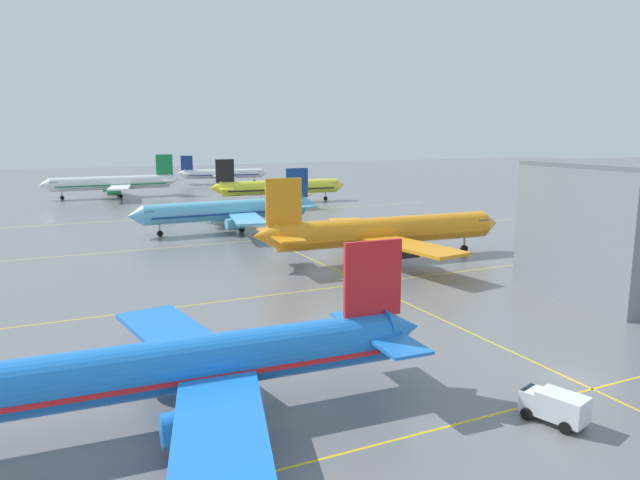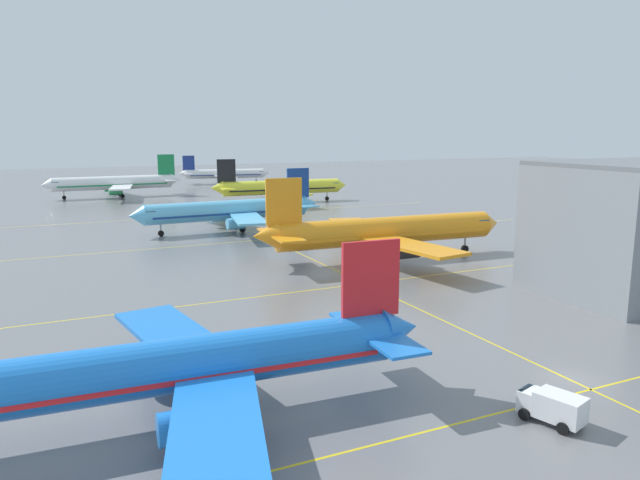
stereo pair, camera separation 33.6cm
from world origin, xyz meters
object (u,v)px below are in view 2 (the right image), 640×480
Objects in this scene: airliner_front_gate at (183,365)px; airliner_far_right_stand at (115,183)px; service_truck_red_van at (552,406)px; airliner_distant_taxiway at (224,174)px; airliner_far_left_stand at (280,188)px; airliner_third_row at (230,210)px; airliner_second_row at (384,231)px.

airliner_far_right_stand is at bearing 85.31° from airliner_front_gate.
airliner_far_right_stand is (11.65, 141.93, 0.29)m from airliner_front_gate.
airliner_far_right_stand is 8.58× the size of service_truck_red_van.
airliner_far_left_stand is at bearing -92.61° from airliner_distant_taxiway.
airliner_far_left_stand is 8.41× the size of service_truck_red_van.
service_truck_red_van is (-3.06, -82.14, -2.76)m from airliner_third_row.
airliner_third_row reaches higher than airliner_front_gate.
airliner_front_gate is 7.99× the size of service_truck_red_van.
airliner_third_row is at bearing -123.18° from airliner_far_left_stand.
service_truck_red_van is at bearing -26.10° from airliner_front_gate.
airliner_distant_taxiway is at bearing 73.06° from airliner_front_gate.
airliner_second_row reaches higher than airliner_front_gate.
airliner_far_left_stand is 49.75m from airliner_far_right_stand.
airliner_front_gate is at bearing -94.69° from airliner_far_right_stand.
airliner_front_gate is at bearing -114.35° from airliner_far_left_stand.
airliner_distant_taxiway is at bearing 74.56° from airliner_third_row.
airliner_second_row is 1.09× the size of airliner_third_row.
service_truck_red_van is at bearing -108.53° from airliner_second_row.
airliner_far_right_stand reaches higher than airliner_front_gate.
airliner_third_row reaches higher than service_truck_red_van.
airliner_second_row is 108.06m from airliner_far_right_stand.
airliner_distant_taxiway is (15.06, 135.73, -0.81)m from airliner_second_row.
airliner_second_row is 50.31m from service_truck_red_van.
airliner_second_row is at bearing -96.33° from airliner_distant_taxiway.
airliner_far_left_stand reaches higher than airliner_front_gate.
airliner_front_gate is 1.10× the size of airliner_distant_taxiway.
airliner_far_right_stand is at bearing 139.99° from airliner_far_left_stand.
airliner_distant_taxiway is (52.62, 172.76, -0.33)m from airliner_front_gate.
airliner_front_gate is at bearing -109.02° from airliner_third_row.
service_truck_red_van is at bearing -99.60° from airliner_distant_taxiway.
airliner_second_row is 1.24× the size of airliner_distant_taxiway.
airliner_far_left_stand is 62.88m from airliner_distant_taxiway.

